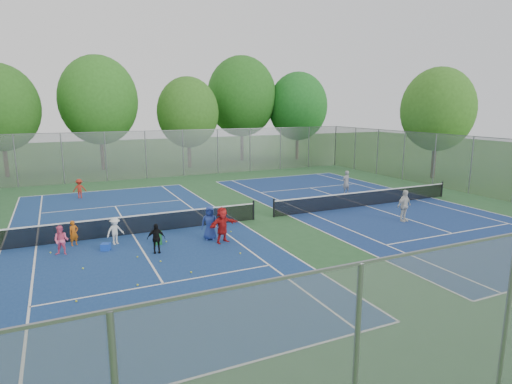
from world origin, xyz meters
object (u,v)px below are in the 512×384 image
Objects in this scene: net_left at (132,225)px; ball_hopper at (159,238)px; net_right at (366,199)px; instructor at (346,182)px; ball_crate at (106,247)px.

net_left reaches higher than ball_hopper.
net_right is 7.86× the size of instructor.
net_right is 21.96× the size of ball_hopper.
ball_crate is (-1.40, -1.84, -0.30)m from net_left.
ball_crate is 2.23m from ball_hopper.
ball_hopper is 0.36× the size of instructor.
ball_hopper is at bearing -171.31° from net_right.
instructor reaches higher than net_left.
ball_crate is 0.22× the size of instructor.
instructor is at bearing 21.40° from ball_hopper.
instructor is (14.34, 5.62, 0.53)m from ball_hopper.
instructor reaches higher than net_right.
ball_hopper is (2.22, -0.18, 0.14)m from ball_crate.
net_right is at bearing 0.00° from net_left.
ball_hopper is (0.81, -2.02, -0.16)m from net_left.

